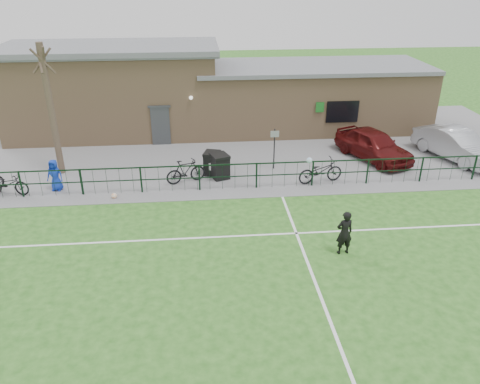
{
  "coord_description": "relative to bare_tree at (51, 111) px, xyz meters",
  "views": [
    {
      "loc": [
        -1.41,
        -10.58,
        8.93
      ],
      "look_at": [
        0.0,
        5.0,
        1.3
      ],
      "focal_mm": 35.0,
      "sensor_mm": 36.0,
      "label": 1
    }
  ],
  "objects": [
    {
      "name": "car_silver",
      "position": [
        19.43,
        0.06,
        -2.23
      ],
      "size": [
        3.02,
        4.85,
        1.51
      ],
      "primitive_type": "imported",
      "rotation": [
        0.0,
        0.0,
        0.34
      ],
      "color": "#A2A4AA",
      "rests_on": "paving_strip"
    },
    {
      "name": "goalkeeper_kick",
      "position": [
        11.3,
        -7.84,
        -2.15
      ],
      "size": [
        1.1,
        3.1,
        2.45
      ],
      "color": "black",
      "rests_on": "ground"
    },
    {
      "name": "bicycle_d",
      "position": [
        5.9,
        -1.67,
        -2.43
      ],
      "size": [
        1.9,
        1.1,
        1.1
      ],
      "primitive_type": "imported",
      "rotation": [
        0.0,
        0.0,
        1.91
      ],
      "color": "black",
      "rests_on": "paving_strip"
    },
    {
      "name": "clubhouse",
      "position": [
        7.12,
        6.0,
        -0.78
      ],
      "size": [
        24.25,
        5.4,
        4.96
      ],
      "color": "tan",
      "rests_on": "ground"
    },
    {
      "name": "wheelie_bin_left",
      "position": [
        7.11,
        -0.79,
        -2.48
      ],
      "size": [
        0.85,
        0.91,
        1.01
      ],
      "primitive_type": "cube",
      "rotation": [
        0.0,
        0.0,
        -0.29
      ],
      "color": "black",
      "rests_on": "paving_strip"
    },
    {
      "name": "sign_post",
      "position": [
        10.1,
        -0.42,
        -1.98
      ],
      "size": [
        0.08,
        0.08,
        2.0
      ],
      "primitive_type": "cylinder",
      "rotation": [
        0.0,
        0.0,
        0.33
      ],
      "color": "black",
      "rests_on": "paving_strip"
    },
    {
      "name": "paving_strip",
      "position": [
        8.0,
        3.0,
        -2.99
      ],
      "size": [
        34.0,
        13.0,
        0.02
      ],
      "primitive_type": "cube",
      "color": "slate",
      "rests_on": "ground"
    },
    {
      "name": "perimeter_fence",
      "position": [
        8.0,
        -2.5,
        -2.4
      ],
      "size": [
        28.0,
        0.1,
        1.2
      ],
      "primitive_type": "cube",
      "color": "black",
      "rests_on": "ground"
    },
    {
      "name": "wheelie_bin_right",
      "position": [
        7.45,
        -1.28,
        -2.45
      ],
      "size": [
        0.93,
        0.99,
        1.06
      ],
      "primitive_type": "cube",
      "rotation": [
        0.0,
        0.0,
        0.34
      ],
      "color": "black",
      "rests_on": "paving_strip"
    },
    {
      "name": "bare_tree",
      "position": [
        0.0,
        0.0,
        0.0
      ],
      "size": [
        0.3,
        0.3,
        6.0
      ],
      "primitive_type": "cylinder",
      "color": "#45352A",
      "rests_on": "ground"
    },
    {
      "name": "bicycle_e",
      "position": [
        11.93,
        -2.19,
        -2.43
      ],
      "size": [
        2.21,
        1.15,
        1.1
      ],
      "primitive_type": "imported",
      "rotation": [
        0.0,
        0.0,
        1.78
      ],
      "color": "black",
      "rests_on": "paving_strip"
    },
    {
      "name": "pitch_line_perp",
      "position": [
        10.0,
        -10.5,
        -3.0
      ],
      "size": [
        0.1,
        16.0,
        0.01
      ],
      "primitive_type": "cube",
      "color": "white",
      "rests_on": "ground"
    },
    {
      "name": "bicycle_c",
      "position": [
        -1.67,
        -2.19,
        -2.49
      ],
      "size": [
        1.97,
        1.03,
        0.99
      ],
      "primitive_type": "imported",
      "rotation": [
        0.0,
        0.0,
        1.36
      ],
      "color": "black",
      "rests_on": "paving_strip"
    },
    {
      "name": "pitch_line_touch",
      "position": [
        8.0,
        -2.7,
        -3.0
      ],
      "size": [
        28.0,
        0.1,
        0.01
      ],
      "primitive_type": "cube",
      "color": "white",
      "rests_on": "ground"
    },
    {
      "name": "ball_ground",
      "position": [
        2.88,
        -2.98,
        -2.88
      ],
      "size": [
        0.24,
        0.24,
        0.24
      ],
      "primitive_type": "sphere",
      "color": "white",
      "rests_on": "ground"
    },
    {
      "name": "pitch_line_mid",
      "position": [
        8.0,
        -6.5,
        -3.0
      ],
      "size": [
        28.0,
        0.1,
        0.01
      ],
      "primitive_type": "cube",
      "color": "white",
      "rests_on": "ground"
    },
    {
      "name": "ground",
      "position": [
        8.0,
        -10.5,
        -3.0
      ],
      "size": [
        90.0,
        90.0,
        0.0
      ],
      "primitive_type": "plane",
      "color": "#26591A",
      "rests_on": "ground"
    },
    {
      "name": "car_maroon",
      "position": [
        15.28,
        0.38,
        -2.22
      ],
      "size": [
        3.39,
        4.79,
        1.51
      ],
      "primitive_type": "imported",
      "rotation": [
        0.0,
        0.0,
        0.4
      ],
      "color": "#4D0D0D",
      "rests_on": "paving_strip"
    },
    {
      "name": "spectator_child",
      "position": [
        0.26,
        -1.94,
        -2.28
      ],
      "size": [
        0.75,
        0.55,
        1.41
      ],
      "primitive_type": "imported",
      "rotation": [
        0.0,
        0.0,
        -0.16
      ],
      "color": "#1231AF",
      "rests_on": "paving_strip"
    }
  ]
}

